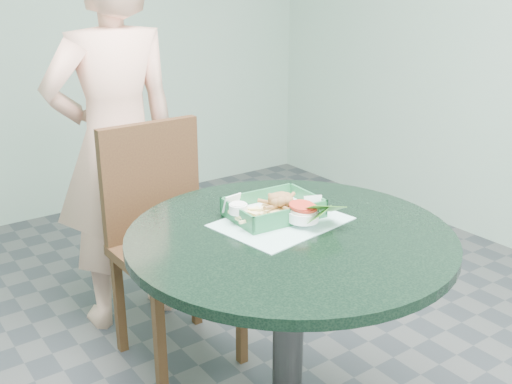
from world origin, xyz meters
TOP-DOWN VIEW (x-y plane):
  - cafe_table at (0.00, 0.00)m, footprint 0.93×0.93m
  - dining_chair at (-0.02, 0.74)m, footprint 0.41×0.41m
  - diner_person at (-0.05, 1.08)m, footprint 0.61×0.41m
  - placemat at (0.02, 0.07)m, footprint 0.40×0.32m
  - food_basket at (0.03, 0.12)m, footprint 0.26×0.19m
  - crab_sandwich at (0.05, 0.10)m, footprint 0.12×0.12m
  - fries_pile at (-0.06, 0.10)m, footprint 0.11×0.12m
  - sauce_ramekin at (-0.09, 0.13)m, footprint 0.05×0.05m
  - garnish_cup at (0.07, 0.01)m, footprint 0.13×0.13m

SIDE VIEW (x-z plane):
  - dining_chair at x=-0.02m, z-range 0.07..1.00m
  - cafe_table at x=0.00m, z-range 0.21..0.96m
  - placemat at x=0.02m, z-range 0.75..0.75m
  - food_basket at x=0.03m, z-range 0.74..0.79m
  - fries_pile at x=-0.06m, z-range 0.77..0.80m
  - garnish_cup at x=0.07m, z-range 0.77..0.82m
  - sauce_ramekin at x=-0.09m, z-range 0.78..0.81m
  - crab_sandwich at x=0.05m, z-range 0.76..0.84m
  - diner_person at x=-0.05m, z-range 0.00..1.67m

